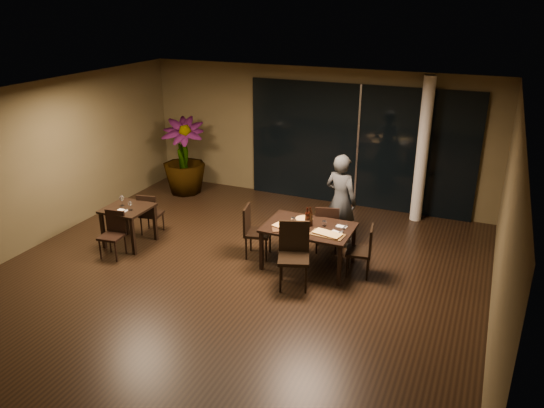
{
  "coord_description": "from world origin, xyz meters",
  "views": [
    {
      "loc": [
        3.68,
        -7.04,
        4.42
      ],
      "look_at": [
        0.31,
        0.81,
        1.05
      ],
      "focal_mm": 35.0,
      "sensor_mm": 36.0,
      "label": 1
    }
  ],
  "objects_px": {
    "side_table": "(128,214)",
    "chair_main_left": "(253,229)",
    "chair_side_near": "(113,231)",
    "chair_main_right": "(364,248)",
    "bottle_a": "(307,217)",
    "main_table": "(309,230)",
    "potted_plant": "(184,156)",
    "diner": "(341,200)",
    "chair_main_far": "(327,226)",
    "bottle_b": "(311,218)",
    "chair_main_near": "(294,251)",
    "bottle_c": "(310,216)",
    "chair_side_far": "(150,212)"
  },
  "relations": [
    {
      "from": "diner",
      "to": "bottle_c",
      "type": "bearing_deg",
      "value": 92.61
    },
    {
      "from": "chair_main_right",
      "to": "bottle_c",
      "type": "bearing_deg",
      "value": -101.37
    },
    {
      "from": "main_table",
      "to": "side_table",
      "type": "relative_size",
      "value": 1.88
    },
    {
      "from": "chair_side_near",
      "to": "bottle_a",
      "type": "bearing_deg",
      "value": 10.21
    },
    {
      "from": "chair_main_right",
      "to": "diner",
      "type": "xyz_separation_m",
      "value": [
        -0.71,
        1.02,
        0.39
      ]
    },
    {
      "from": "main_table",
      "to": "chair_main_left",
      "type": "height_order",
      "value": "chair_main_left"
    },
    {
      "from": "potted_plant",
      "to": "bottle_b",
      "type": "bearing_deg",
      "value": -30.29
    },
    {
      "from": "chair_main_near",
      "to": "chair_main_left",
      "type": "relative_size",
      "value": 1.11
    },
    {
      "from": "chair_main_left",
      "to": "chair_main_right",
      "type": "height_order",
      "value": "chair_main_left"
    },
    {
      "from": "chair_main_near",
      "to": "chair_main_left",
      "type": "height_order",
      "value": "chair_main_near"
    },
    {
      "from": "bottle_b",
      "to": "diner",
      "type": "bearing_deg",
      "value": 77.88
    },
    {
      "from": "side_table",
      "to": "chair_side_near",
      "type": "height_order",
      "value": "chair_side_near"
    },
    {
      "from": "bottle_b",
      "to": "chair_main_right",
      "type": "bearing_deg",
      "value": 1.37
    },
    {
      "from": "chair_main_left",
      "to": "bottle_b",
      "type": "height_order",
      "value": "bottle_b"
    },
    {
      "from": "bottle_c",
      "to": "chair_main_far",
      "type": "bearing_deg",
      "value": 75.47
    },
    {
      "from": "main_table",
      "to": "side_table",
      "type": "distance_m",
      "value": 3.44
    },
    {
      "from": "main_table",
      "to": "chair_side_near",
      "type": "height_order",
      "value": "chair_side_near"
    },
    {
      "from": "chair_main_far",
      "to": "chair_side_far",
      "type": "distance_m",
      "value": 3.48
    },
    {
      "from": "potted_plant",
      "to": "chair_side_near",
      "type": "bearing_deg",
      "value": -80.06
    },
    {
      "from": "chair_main_right",
      "to": "chair_side_near",
      "type": "bearing_deg",
      "value": -85.86
    },
    {
      "from": "chair_main_left",
      "to": "potted_plant",
      "type": "height_order",
      "value": "potted_plant"
    },
    {
      "from": "bottle_b",
      "to": "bottle_c",
      "type": "bearing_deg",
      "value": 120.91
    },
    {
      "from": "chair_main_left",
      "to": "diner",
      "type": "xyz_separation_m",
      "value": [
        1.28,
        1.09,
        0.35
      ]
    },
    {
      "from": "chair_main_near",
      "to": "potted_plant",
      "type": "xyz_separation_m",
      "value": [
        -3.94,
        3.02,
        0.3
      ]
    },
    {
      "from": "chair_main_far",
      "to": "diner",
      "type": "xyz_separation_m",
      "value": [
        0.11,
        0.43,
        0.37
      ]
    },
    {
      "from": "chair_side_far",
      "to": "chair_main_far",
      "type": "bearing_deg",
      "value": 179.49
    },
    {
      "from": "side_table",
      "to": "chair_main_left",
      "type": "distance_m",
      "value": 2.41
    },
    {
      "from": "chair_main_left",
      "to": "bottle_b",
      "type": "xyz_separation_m",
      "value": [
        1.06,
        0.05,
        0.36
      ]
    },
    {
      "from": "chair_main_far",
      "to": "bottle_b",
      "type": "relative_size",
      "value": 3.12
    },
    {
      "from": "chair_main_right",
      "to": "chair_side_near",
      "type": "xyz_separation_m",
      "value": [
        -4.32,
        -1.04,
        -0.03
      ]
    },
    {
      "from": "side_table",
      "to": "chair_main_far",
      "type": "xyz_separation_m",
      "value": [
        3.53,
        1.14,
        -0.11
      ]
    },
    {
      "from": "main_table",
      "to": "chair_main_near",
      "type": "height_order",
      "value": "chair_main_near"
    },
    {
      "from": "chair_main_right",
      "to": "bottle_a",
      "type": "distance_m",
      "value": 1.08
    },
    {
      "from": "chair_side_far",
      "to": "chair_side_near",
      "type": "height_order",
      "value": "chair_side_far"
    },
    {
      "from": "chair_main_near",
      "to": "bottle_b",
      "type": "relative_size",
      "value": 3.61
    },
    {
      "from": "side_table",
      "to": "diner",
      "type": "relative_size",
      "value": 0.45
    },
    {
      "from": "chair_main_right",
      "to": "bottle_c",
      "type": "height_order",
      "value": "bottle_c"
    },
    {
      "from": "chair_main_far",
      "to": "diner",
      "type": "bearing_deg",
      "value": -119.18
    },
    {
      "from": "chair_side_far",
      "to": "bottle_a",
      "type": "xyz_separation_m",
      "value": [
        3.26,
        -0.0,
        0.44
      ]
    },
    {
      "from": "chair_main_far",
      "to": "bottle_a",
      "type": "distance_m",
      "value": 0.76
    },
    {
      "from": "side_table",
      "to": "chair_side_far",
      "type": "distance_m",
      "value": 0.54
    },
    {
      "from": "chair_side_near",
      "to": "chair_main_right",
      "type": "bearing_deg",
      "value": 7.0
    },
    {
      "from": "main_table",
      "to": "bottle_a",
      "type": "distance_m",
      "value": 0.24
    },
    {
      "from": "chair_main_far",
      "to": "chair_main_right",
      "type": "distance_m",
      "value": 1.01
    },
    {
      "from": "main_table",
      "to": "chair_side_far",
      "type": "xyz_separation_m",
      "value": [
        -3.29,
        0.01,
        -0.2
      ]
    },
    {
      "from": "potted_plant",
      "to": "bottle_a",
      "type": "bearing_deg",
      "value": -30.86
    },
    {
      "from": "main_table",
      "to": "bottle_c",
      "type": "bearing_deg",
      "value": 97.19
    },
    {
      "from": "main_table",
      "to": "chair_main_near",
      "type": "relative_size",
      "value": 1.41
    },
    {
      "from": "potted_plant",
      "to": "bottle_c",
      "type": "xyz_separation_m",
      "value": [
        3.94,
        -2.26,
        0.01
      ]
    },
    {
      "from": "diner",
      "to": "potted_plant",
      "type": "distance_m",
      "value": 4.39
    }
  ]
}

